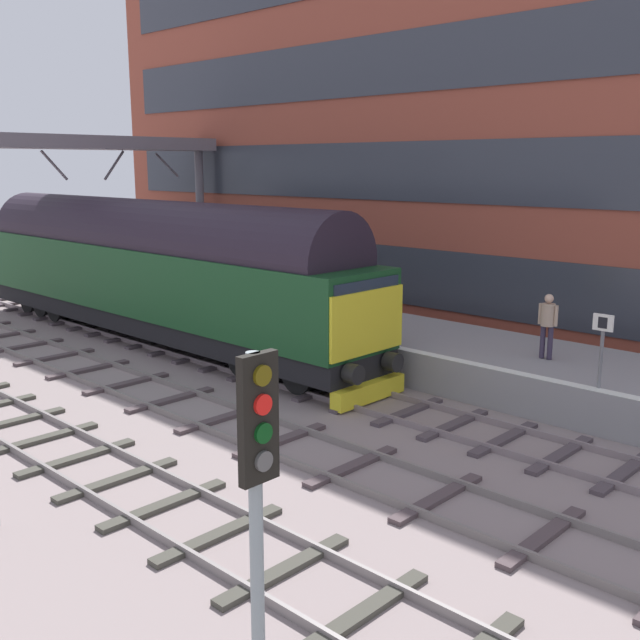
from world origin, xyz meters
The scene contains 11 objects.
ground_plane centered at (0.00, 0.00, 0.00)m, with size 140.00×140.00×0.00m, color gray.
track_main centered at (0.00, 0.00, 0.05)m, with size 2.50×60.00×0.15m.
track_adjacent_west centered at (-3.34, 0.00, 0.06)m, with size 2.50×60.00×0.15m.
track_adjacent_far_west centered at (-6.81, 0.00, 0.06)m, with size 2.50×60.00×0.15m.
station_platform centered at (3.60, 0.00, 0.50)m, with size 4.00×44.00×1.01m.
station_building centered at (9.16, 2.95, 8.94)m, with size 4.21×31.20×17.87m.
diesel_locomotive centered at (0.00, 6.69, 2.48)m, with size 2.74×18.89×4.68m.
signal_post_mid centered at (-9.10, -8.81, 2.67)m, with size 0.44×0.22×4.08m.
platform_number_sign centered at (1.88, -7.54, 2.11)m, with size 0.10×0.44×1.64m.
waiting_passenger centered at (3.39, -5.53, 1.99)m, with size 0.35×0.51×1.64m.
overhead_footbridge centered at (-1.36, 12.53, 6.27)m, with size 16.11×2.00×6.84m.
Camera 1 is at (-13.47, -13.81, 5.78)m, focal length 41.46 mm.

